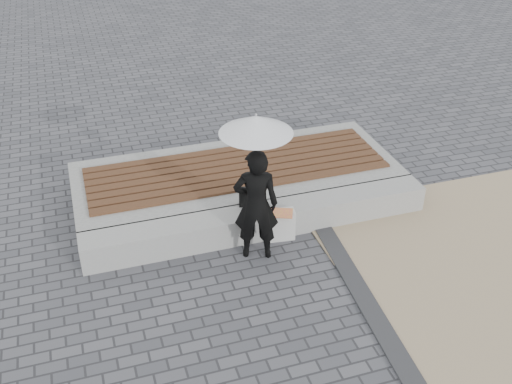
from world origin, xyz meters
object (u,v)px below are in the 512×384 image
at_px(handbag, 252,197).
at_px(seating_ledge, 261,221).
at_px(woman, 256,205).
at_px(parasol, 256,124).
at_px(canvas_tote, 279,225).

bearing_deg(handbag, seating_ledge, -46.91).
relative_size(woman, parasol, 1.38).
relative_size(woman, canvas_tote, 3.53).
xyz_separation_m(parasol, canvas_tote, (0.42, 0.25, -1.72)).
xyz_separation_m(woman, canvas_tote, (0.42, 0.25, -0.58)).
xyz_separation_m(parasol, handbag, (0.14, 0.61, -1.42)).
bearing_deg(parasol, handbag, 76.97).
distance_m(seating_ledge, woman, 0.79).
relative_size(parasol, canvas_tote, 2.56).
xyz_separation_m(handbag, canvas_tote, (0.28, -0.36, -0.30)).
height_order(seating_ledge, woman, woman).
relative_size(woman, handbag, 4.29).
distance_m(seating_ledge, handbag, 0.37).
bearing_deg(parasol, canvas_tote, 31.26).
height_order(handbag, canvas_tote, handbag).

